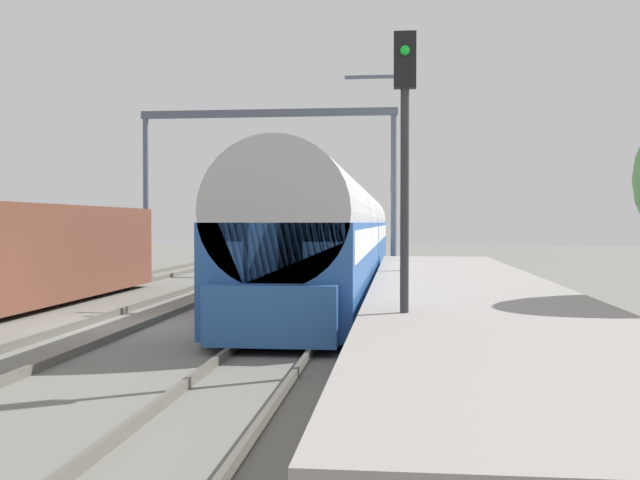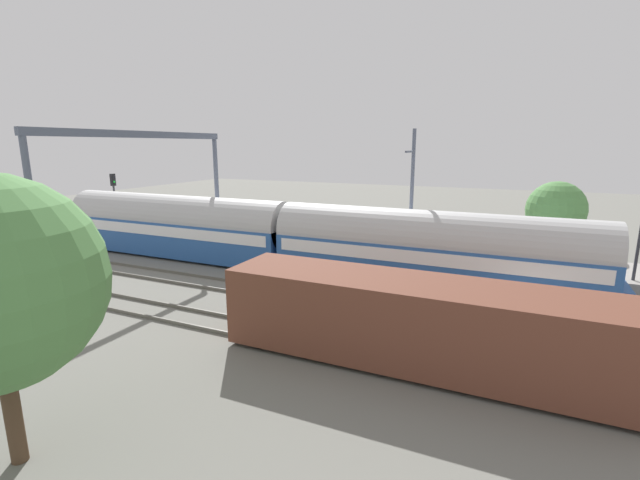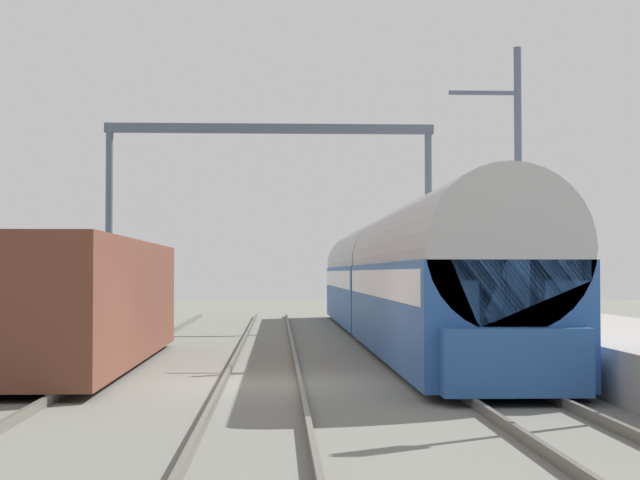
{
  "view_description": "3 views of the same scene",
  "coord_description": "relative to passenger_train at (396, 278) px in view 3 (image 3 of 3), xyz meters",
  "views": [
    {
      "loc": [
        6.39,
        -16.32,
        2.36
      ],
      "look_at": [
        4.12,
        4.87,
        1.86
      ],
      "focal_mm": 41.6,
      "sensor_mm": 36.0,
      "label": 1
    },
    {
      "loc": [
        -17.52,
        1.16,
        7.15
      ],
      "look_at": [
        1.21,
        9.57,
        2.65
      ],
      "focal_mm": 24.45,
      "sensor_mm": 36.0,
      "label": 2
    },
    {
      "loc": [
        0.3,
        -19.52,
        2.15
      ],
      "look_at": [
        2.06,
        22.55,
        3.5
      ],
      "focal_mm": 56.93,
      "sensor_mm": 36.0,
      "label": 3
    }
  ],
  "objects": [
    {
      "name": "track_west",
      "position": [
        -4.12,
        -12.98,
        -1.89
      ],
      "size": [
        1.52,
        60.0,
        0.16
      ],
      "color": "#5D5A50",
      "rests_on": "ground"
    },
    {
      "name": "track_east",
      "position": [
        0.0,
        -12.98,
        -1.89
      ],
      "size": [
        1.52,
        60.0,
        0.16
      ],
      "color": "#5D5A50",
      "rests_on": "ground"
    },
    {
      "name": "catenary_pole_east_mid",
      "position": [
        2.35,
        -6.6,
        2.18
      ],
      "size": [
        1.9,
        0.2,
        8.0
      ],
      "color": "#525B6E",
      "rests_on": "ground"
    },
    {
      "name": "person_crossing",
      "position": [
        1.23,
        8.24,
        -0.94
      ],
      "size": [
        0.31,
        0.44,
        1.73
      ],
      "rotation": [
        0.0,
        0.0,
        1.75
      ],
      "color": "#2D2D2D",
      "rests_on": "ground"
    },
    {
      "name": "passenger_train",
      "position": [
        0.0,
        0.0,
        0.0
      ],
      "size": [
        2.93,
        32.85,
        3.82
      ],
      "color": "#28569E",
      "rests_on": "ground"
    },
    {
      "name": "platform",
      "position": [
        3.82,
        -10.98,
        -1.52
      ],
      "size": [
        4.4,
        28.0,
        0.9
      ],
      "color": "gray",
      "rests_on": "ground"
    },
    {
      "name": "freight_car",
      "position": [
        -8.24,
        -9.28,
        -0.5
      ],
      "size": [
        2.8,
        13.0,
        2.7
      ],
      "color": "brown",
      "rests_on": "ground"
    },
    {
      "name": "track_far_west",
      "position": [
        -8.24,
        -12.98,
        -1.89
      ],
      "size": [
        1.52,
        60.0,
        0.16
      ],
      "color": "#5D5A50",
      "rests_on": "ground"
    },
    {
      "name": "ground",
      "position": [
        -4.12,
        -12.98,
        -1.97
      ],
      "size": [
        120.0,
        120.0,
        0.0
      ],
      "primitive_type": "plane",
      "color": "slate"
    },
    {
      "name": "catenary_gantry",
      "position": [
        -4.12,
        6.33,
        3.67
      ],
      "size": [
        12.64,
        0.28,
        7.86
      ],
      "color": "#525B6E",
      "rests_on": "ground"
    },
    {
      "name": "railway_signal_far",
      "position": [
        1.92,
        15.78,
        1.25
      ],
      "size": [
        0.36,
        0.3,
        5.04
      ],
      "color": "#2D2D33",
      "rests_on": "ground"
    }
  ]
}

